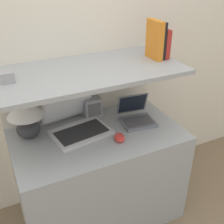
# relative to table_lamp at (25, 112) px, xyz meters

# --- Properties ---
(wall_back) EXTENTS (6.00, 0.05, 2.40)m
(wall_back) POSITION_rel_table_lamp_xyz_m (0.42, 0.22, 0.28)
(wall_back) COLOR silver
(wall_back) RESTS_ON ground_plane
(desk) EXTENTS (1.12, 0.64, 0.73)m
(desk) POSITION_rel_table_lamp_xyz_m (0.42, -0.17, -0.55)
(desk) COLOR #999EA3
(desk) RESTS_ON ground_plane
(back_riser) EXTENTS (1.12, 0.04, 1.14)m
(back_riser) POSITION_rel_table_lamp_xyz_m (0.42, 0.17, -0.35)
(back_riser) COLOR silver
(back_riser) RESTS_ON ground_plane
(shelf) EXTENTS (1.12, 0.58, 0.03)m
(shelf) POSITION_rel_table_lamp_xyz_m (0.42, -0.10, 0.23)
(shelf) COLOR #999EA3
(shelf) RESTS_ON back_riser
(table_lamp) EXTENTS (0.24, 0.24, 0.30)m
(table_lamp) POSITION_rel_table_lamp_xyz_m (0.00, 0.00, 0.00)
(table_lamp) COLOR #2D2D33
(table_lamp) RESTS_ON desk
(laptop_large) EXTENTS (0.42, 0.40, 0.27)m
(laptop_large) POSITION_rel_table_lamp_xyz_m (0.31, -0.06, -0.13)
(laptop_large) COLOR silver
(laptop_large) RESTS_ON desk
(laptop_small) EXTENTS (0.25, 0.27, 0.18)m
(laptop_small) POSITION_rel_table_lamp_xyz_m (0.73, -0.13, -0.15)
(laptop_small) COLOR slate
(laptop_small) RESTS_ON desk
(computer_mouse) EXTENTS (0.09, 0.12, 0.04)m
(computer_mouse) POSITION_rel_table_lamp_xyz_m (0.51, -0.29, -0.17)
(computer_mouse) COLOR red
(computer_mouse) RESTS_ON desk
(router_box) EXTENTS (0.12, 0.09, 0.15)m
(router_box) POSITION_rel_table_lamp_xyz_m (0.47, 0.07, -0.11)
(router_box) COLOR gray
(router_box) RESTS_ON desk
(book_red) EXTENTS (0.03, 0.13, 0.19)m
(book_red) POSITION_rel_table_lamp_xyz_m (0.93, -0.10, 0.34)
(book_red) COLOR #A82823
(book_red) RESTS_ON shelf
(book_black) EXTENTS (0.02, 0.13, 0.24)m
(book_black) POSITION_rel_table_lamp_xyz_m (0.90, -0.10, 0.37)
(book_black) COLOR black
(book_black) RESTS_ON shelf
(book_orange) EXTENTS (0.04, 0.16, 0.25)m
(book_orange) POSITION_rel_table_lamp_xyz_m (0.86, -0.10, 0.37)
(book_orange) COLOR orange
(book_orange) RESTS_ON shelf
(shelf_gadget) EXTENTS (0.07, 0.06, 0.06)m
(shelf_gadget) POSITION_rel_table_lamp_xyz_m (-0.07, -0.10, 0.28)
(shelf_gadget) COLOR #99999E
(shelf_gadget) RESTS_ON shelf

